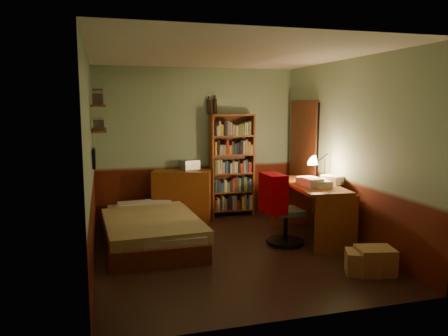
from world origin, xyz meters
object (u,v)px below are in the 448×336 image
object	(u,v)px
bed	(151,219)
desk	(311,211)
bookshelf	(232,165)
dresser	(182,195)
cardboard_box_a	(375,261)
office_chair	(286,208)
desk_lamp	(325,162)
mini_stereo	(190,165)
cardboard_box_b	(363,263)

from	to	relation	value
bed	desk	world-z (taller)	desk
bookshelf	dresser	bearing A→B (deg)	-177.40
dresser	desk	world-z (taller)	dresser
bed	desk	distance (m)	2.35
cardboard_box_a	office_chair	bearing A→B (deg)	113.26
desk_lamp	office_chair	xyz separation A→B (m)	(-0.77, -0.34, -0.57)
office_chair	cardboard_box_a	world-z (taller)	office_chair
mini_stereo	cardboard_box_a	size ratio (longest dim) A/B	0.70
cardboard_box_a	desk_lamp	bearing A→B (deg)	82.74
bed	cardboard_box_a	world-z (taller)	bed
mini_stereo	desk_lamp	distance (m)	2.33
desk_lamp	office_chair	distance (m)	1.02
bookshelf	office_chair	xyz separation A→B (m)	(0.26, -1.79, -0.37)
office_chair	cardboard_box_a	distance (m)	1.47
cardboard_box_a	bookshelf	bearing A→B (deg)	104.95
dresser	cardboard_box_b	distance (m)	3.38
office_chair	cardboard_box_a	bearing A→B (deg)	-69.14
desk	cardboard_box_a	world-z (taller)	desk
desk	desk_lamp	xyz separation A→B (m)	(0.29, 0.16, 0.69)
bed	mini_stereo	distance (m)	1.57
cardboard_box_b	mini_stereo	bearing A→B (deg)	114.96
mini_stereo	cardboard_box_b	world-z (taller)	mini_stereo
cardboard_box_b	desk_lamp	bearing A→B (deg)	77.82
office_chair	cardboard_box_b	world-z (taller)	office_chair
desk_lamp	office_chair	size ratio (longest dim) A/B	0.53
dresser	desk	distance (m)	2.24
bed	dresser	bearing A→B (deg)	58.27
desk_lamp	cardboard_box_a	xyz separation A→B (m)	(-0.21, -1.65, -0.94)
mini_stereo	cardboard_box_a	world-z (taller)	mini_stereo
dresser	office_chair	xyz separation A→B (m)	(1.17, -1.70, 0.10)
mini_stereo	desk	bearing A→B (deg)	-67.08
desk	office_chair	xyz separation A→B (m)	(-0.48, -0.18, 0.12)
cardboard_box_a	bed	bearing A→B (deg)	141.12
desk	cardboard_box_b	xyz separation A→B (m)	(-0.05, -1.45, -0.28)
dresser	mini_stereo	distance (m)	0.55
desk_lamp	cardboard_box_b	xyz separation A→B (m)	(-0.35, -1.61, -0.97)
bed	bookshelf	size ratio (longest dim) A/B	1.25
desk	cardboard_box_b	size ratio (longest dim) A/B	4.03
bookshelf	cardboard_box_b	world-z (taller)	bookshelf
dresser	desk_lamp	xyz separation A→B (m)	(1.94, -1.36, 0.67)
dresser	office_chair	world-z (taller)	office_chair
bookshelf	cardboard_box_a	distance (m)	3.29
desk_lamp	cardboard_box_a	size ratio (longest dim) A/B	1.34
desk	desk_lamp	size ratio (longest dim) A/B	2.72
desk_lamp	bookshelf	bearing A→B (deg)	143.41
desk_lamp	cardboard_box_a	world-z (taller)	desk_lamp
bed	bookshelf	world-z (taller)	bookshelf
bed	desk_lamp	size ratio (longest dim) A/B	4.03
mini_stereo	office_chair	distance (m)	2.13
bed	dresser	size ratio (longest dim) A/B	2.34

